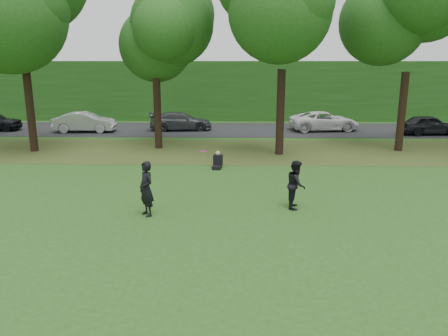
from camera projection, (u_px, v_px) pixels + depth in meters
name	position (u px, v px, depth m)	size (l,w,h in m)	color
ground	(181.00, 244.00, 12.45)	(120.00, 120.00, 0.00)	#244B17
leaf_litter	(208.00, 151.00, 25.06)	(60.00, 7.00, 0.01)	#443C18
street	(215.00, 129.00, 32.81)	(70.00, 7.00, 0.02)	black
far_hedge	(218.00, 90.00, 38.03)	(70.00, 3.00, 5.00)	#1E4C15
player_left	(146.00, 189.00, 14.52)	(0.68, 0.45, 1.87)	black
player_right	(296.00, 184.00, 15.33)	(0.83, 0.65, 1.71)	black
parked_cars	(209.00, 122.00, 31.80)	(35.67, 4.08, 1.44)	black
frisbee	(203.00, 151.00, 14.94)	(0.31, 0.31, 0.08)	#E21394
seated_person	(218.00, 162.00, 21.11)	(0.51, 0.78, 0.83)	black
tree_line	(200.00, 7.00, 23.11)	(55.30, 7.90, 12.31)	black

